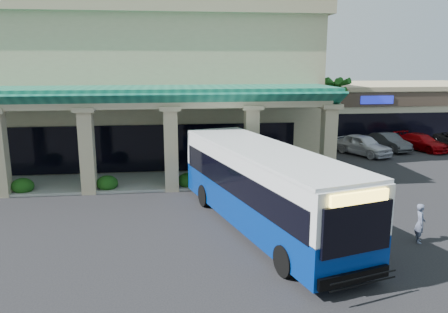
{
  "coord_description": "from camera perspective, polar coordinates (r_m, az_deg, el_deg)",
  "views": [
    {
      "loc": [
        -3.01,
        -18.57,
        7.1
      ],
      "look_at": [
        -0.25,
        3.69,
        2.2
      ],
      "focal_mm": 35.0,
      "sensor_mm": 36.0,
      "label": 1
    }
  ],
  "objects": [
    {
      "name": "ground",
      "position": [
        20.11,
        2.02,
        -8.36
      ],
      "size": [
        110.0,
        110.0,
        0.0
      ],
      "primitive_type": "plane",
      "color": "black"
    },
    {
      "name": "main_building",
      "position": [
        34.95,
        -15.5,
        9.55
      ],
      "size": [
        30.8,
        14.8,
        11.35
      ],
      "primitive_type": null,
      "color": "#C0B089",
      "rests_on": "ground"
    },
    {
      "name": "arcade",
      "position": [
        26.2,
        -17.97,
        2.39
      ],
      "size": [
        30.0,
        6.2,
        5.7
      ],
      "primitive_type": null,
      "color": "#0F5D4B",
      "rests_on": "ground"
    },
    {
      "name": "strip_mall",
      "position": [
        47.7,
        19.21,
        6.06
      ],
      "size": [
        22.5,
        12.5,
        4.9
      ],
      "primitive_type": null,
      "color": "beige",
      "rests_on": "ground"
    },
    {
      "name": "palm_0",
      "position": [
        31.96,
        14.15,
        5.13
      ],
      "size": [
        2.4,
        2.4,
        6.6
      ],
      "primitive_type": null,
      "color": "#134211",
      "rests_on": "ground"
    },
    {
      "name": "palm_1",
      "position": [
        35.14,
        13.89,
        5.11
      ],
      "size": [
        2.4,
        2.4,
        5.8
      ],
      "primitive_type": null,
      "color": "#134211",
      "rests_on": "ground"
    },
    {
      "name": "broadleaf_tree",
      "position": [
        39.29,
        8.53,
        5.33
      ],
      "size": [
        2.6,
        2.6,
        4.81
      ],
      "primitive_type": null,
      "color": "#123B0D",
      "rests_on": "ground"
    },
    {
      "name": "transit_bus",
      "position": [
        18.76,
        5.13,
        -4.23
      ],
      "size": [
        6.23,
        13.01,
        3.54
      ],
      "primitive_type": null,
      "rotation": [
        0.0,
        0.0,
        0.27
      ],
      "color": "navy",
      "rests_on": "ground"
    },
    {
      "name": "pedestrian",
      "position": [
        19.23,
        24.24,
        -7.94
      ],
      "size": [
        0.58,
        0.69,
        1.6
      ],
      "primitive_type": "imported",
      "rotation": [
        0.0,
        0.0,
        1.18
      ],
      "color": "#505971",
      "rests_on": "ground"
    },
    {
      "name": "car_silver",
      "position": [
        35.34,
        17.66,
        1.48
      ],
      "size": [
        3.69,
        5.06,
        1.6
      ],
      "primitive_type": "imported",
      "rotation": [
        0.0,
        0.0,
        0.43
      ],
      "color": "silver",
      "rests_on": "ground"
    },
    {
      "name": "car_white",
      "position": [
        37.91,
        20.65,
        1.8
      ],
      "size": [
        2.33,
        4.43,
        1.39
      ],
      "primitive_type": "imported",
      "rotation": [
        0.0,
        0.0,
        0.21
      ],
      "color": "#323437",
      "rests_on": "ground"
    },
    {
      "name": "car_red",
      "position": [
        39.03,
        24.37,
        1.73
      ],
      "size": [
        3.36,
        4.92,
        1.32
      ],
      "primitive_type": "imported",
      "rotation": [
        0.0,
        0.0,
        0.36
      ],
      "color": "#8A0105",
      "rests_on": "ground"
    }
  ]
}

